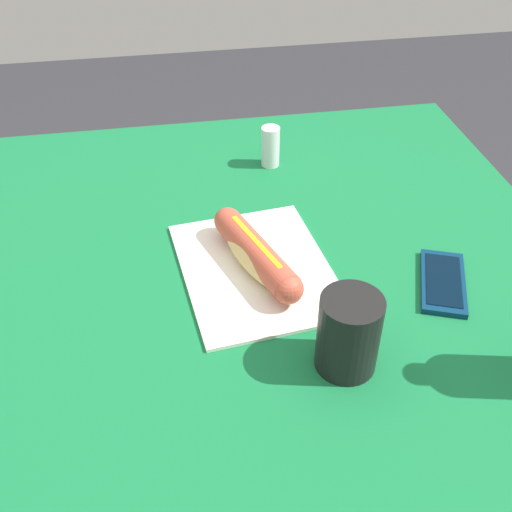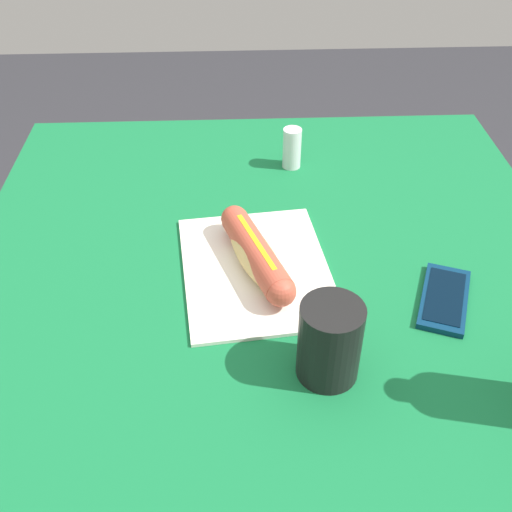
% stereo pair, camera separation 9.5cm
% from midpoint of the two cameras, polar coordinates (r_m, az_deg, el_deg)
% --- Properties ---
extents(dining_table, '(1.14, 0.99, 0.76)m').
position_cam_midpoint_polar(dining_table, '(1.03, 4.22, -8.48)').
color(dining_table, brown).
rests_on(dining_table, ground).
extents(paper_wrapper, '(0.32, 0.26, 0.01)m').
position_cam_midpoint_polar(paper_wrapper, '(0.97, 2.81, -1.36)').
color(paper_wrapper, silver).
rests_on(paper_wrapper, dining_table).
extents(hot_dog, '(0.23, 0.11, 0.05)m').
position_cam_midpoint_polar(hot_dog, '(0.95, 2.87, 0.08)').
color(hot_dog, '#E5BC75').
rests_on(hot_dog, paper_wrapper).
extents(cell_phone, '(0.16, 0.11, 0.01)m').
position_cam_midpoint_polar(cell_phone, '(0.97, 19.85, -3.86)').
color(cell_phone, '#0A2D4C').
rests_on(cell_phone, dining_table).
extents(drinking_cup, '(0.08, 0.08, 0.11)m').
position_cam_midpoint_polar(drinking_cup, '(0.79, 10.33, -7.99)').
color(drinking_cup, black).
rests_on(drinking_cup, dining_table).
extents(salt_shaker, '(0.04, 0.04, 0.08)m').
position_cam_midpoint_polar(salt_shaker, '(1.21, 5.64, 9.89)').
color(salt_shaker, silver).
rests_on(salt_shaker, dining_table).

